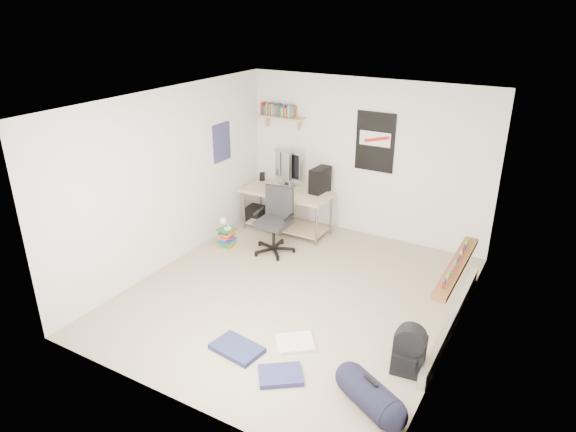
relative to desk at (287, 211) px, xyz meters
The scene contains 26 objects.
floor 2.02m from the desk, 57.05° to the right, with size 4.00×4.50×0.01m, color gray.
ceiling 2.92m from the desk, 57.05° to the right, with size 4.00×4.50×0.01m, color white.
back_wall 1.52m from the desk, 28.76° to the left, with size 4.00×0.01×2.50m, color silver.
left_wall 2.10m from the desk, 119.13° to the right, with size 0.01×4.50×2.50m, color silver.
right_wall 3.61m from the desk, 28.35° to the right, with size 0.01×4.50×2.50m, color silver.
desk is the anchor object (origin of this frame).
monitor_left 0.63m from the desk, 129.51° to the left, with size 0.41×0.10×0.45m, color #B1B1B6.
monitor_right 0.61m from the desk, 108.79° to the left, with size 0.42×0.11×0.46m, color #AAA9AE.
pc_tower 0.74m from the desk, 29.73° to the left, with size 0.19×0.41×0.42m, color black.
keyboard 0.32m from the desk, 58.10° to the left, with size 0.38×0.13×0.02m, color black.
speaker_left 0.79m from the desk, 157.61° to the left, with size 0.08×0.08×0.17m, color black.
speaker_right 0.42m from the desk, 91.65° to the right, with size 0.08×0.08×0.17m, color black.
office_chair 0.79m from the desk, 74.85° to the right, with size 0.65×0.65×1.00m, color #232325.
wall_shelf 1.54m from the desk, 127.97° to the left, with size 0.80×0.22×0.24m, color tan.
poster_back_wall 1.80m from the desk, 24.77° to the left, with size 0.62×0.03×0.92m, color black.
poster_left_wall 1.52m from the desk, 152.94° to the right, with size 0.02×0.42×0.60m, color navy.
window 3.49m from the desk, 24.24° to the right, with size 0.10×1.50×1.26m, color brown.
baseboard_heater 3.34m from the desk, 24.20° to the right, with size 0.08×2.50×0.18m, color #B7B2A8.
backpack 3.71m from the desk, 40.20° to the right, with size 0.33×0.26×0.43m, color black.
duffel_bag 4.09m from the desk, 49.03° to the right, with size 0.30×0.30×0.60m, color black.
tshirt 3.06m from the desk, 58.23° to the right, with size 0.41×0.35×0.04m, color silver.
jeans_a 3.22m from the desk, 69.81° to the right, with size 0.55×0.35×0.06m, color #23294F.
jeans_b 3.60m from the desk, 61.02° to the right, with size 0.44×0.33×0.06m, color navy.
book_stack 1.11m from the desk, 117.39° to the right, with size 0.42×0.34×0.29m, color brown.
desk_lamp 1.10m from the desk, 115.98° to the right, with size 0.11×0.19×0.19m, color white.
subwoofer 0.71m from the desk, behind, with size 0.26×0.26×0.29m, color black.
Camera 1 is at (2.81, -5.06, 3.56)m, focal length 32.00 mm.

